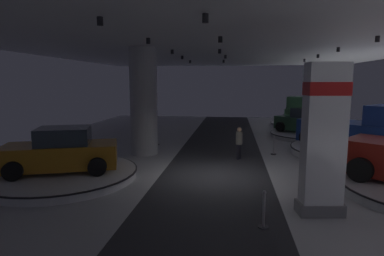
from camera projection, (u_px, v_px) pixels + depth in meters
name	position (u px, v px, depth m)	size (l,w,h in m)	color
ground	(215.00, 176.00, 12.81)	(24.00, 44.00, 0.06)	#B2B2B7
ceiling_with_spotlights	(216.00, 34.00, 12.01)	(24.00, 44.00, 0.39)	silver
column_left	(144.00, 102.00, 16.39)	(1.40, 1.40, 5.50)	#ADADB2
brand_sign_pylon	(324.00, 138.00, 8.81)	(1.34, 0.81, 4.29)	slate
display_platform_deep_right	(305.00, 125.00, 26.90)	(5.68, 5.68, 0.31)	silver
pickup_truck_deep_right	(304.00, 112.00, 26.47)	(4.25, 5.70, 2.30)	#2D5638
display_platform_near_left	(62.00, 174.00, 12.38)	(5.82, 5.82, 0.33)	silver
display_car_near_left	(61.00, 152.00, 12.26)	(4.56, 3.26, 1.71)	#B77519
display_platform_mid_right	(351.00, 151.00, 16.45)	(6.12, 6.12, 0.37)	silver
pickup_truck_mid_right	(359.00, 131.00, 16.04)	(5.20, 5.26, 2.30)	navy
display_platform_far_right	(306.00, 135.00, 21.67)	(4.80, 4.80, 0.31)	#B7B7BC
display_car_far_right	(307.00, 122.00, 21.52)	(4.15, 4.33, 1.71)	#2D5638
visitor_walking_near	(239.00, 141.00, 15.46)	(0.32, 0.32, 1.59)	black
stanchion_a	(264.00, 214.00, 8.20)	(0.28, 0.28, 1.01)	#333338
stanchion_b	(157.00, 139.00, 19.11)	(0.28, 0.28, 1.01)	#333338
stanchion_c	(274.00, 148.00, 16.54)	(0.28, 0.28, 1.01)	#333338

